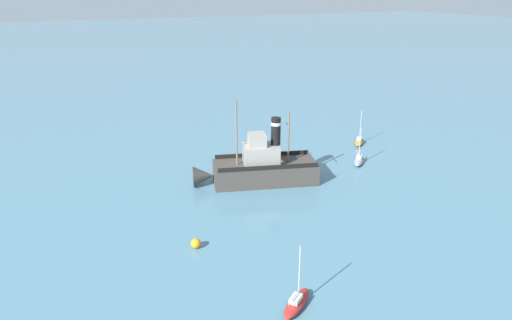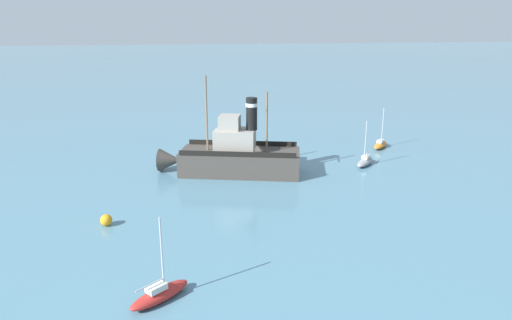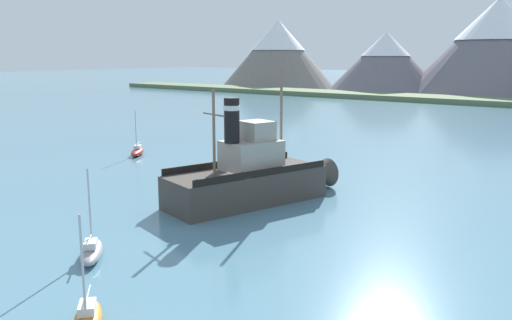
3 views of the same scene
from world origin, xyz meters
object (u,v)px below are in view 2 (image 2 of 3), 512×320
Objects in this scene: sailboat_grey at (365,161)px; sailboat_red at (160,294)px; mooring_buoy at (106,220)px; sailboat_orange at (380,144)px; old_tugboat at (234,156)px.

sailboat_grey and sailboat_red have the same top height.
sailboat_red reaches higher than mooring_buoy.
sailboat_grey is 5.45× the size of mooring_buoy.
sailboat_orange is at bearing -43.53° from sailboat_red.
sailboat_red is at bearing 161.19° from old_tugboat.
old_tugboat is at bearing 108.61° from sailboat_orange.
sailboat_orange is at bearing -37.28° from sailboat_grey.
sailboat_grey is at bearing -67.26° from mooring_buoy.
old_tugboat is at bearing -18.81° from sailboat_red.
sailboat_grey is at bearing -89.66° from old_tugboat.
sailboat_red is 11.47m from mooring_buoy.
sailboat_orange is 8.01m from sailboat_grey.
old_tugboat is 3.01× the size of sailboat_orange.
sailboat_grey is (-6.37, 4.85, 0.00)m from sailboat_orange.
sailboat_red is (-27.87, 26.47, 0.00)m from sailboat_orange.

